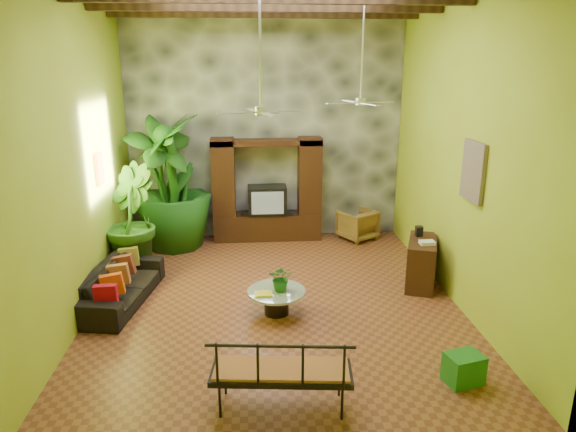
{
  "coord_description": "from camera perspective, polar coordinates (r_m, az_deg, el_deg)",
  "views": [
    {
      "loc": [
        -0.4,
        -7.91,
        3.9
      ],
      "look_at": [
        0.24,
        0.2,
        1.42
      ],
      "focal_mm": 32.0,
      "sensor_mm": 36.0,
      "label": 1
    }
  ],
  "objects": [
    {
      "name": "tall_plant_a",
      "position": [
        11.04,
        -13.69,
        3.43
      ],
      "size": [
        1.79,
        1.69,
        2.82
      ],
      "primitive_type": "imported",
      "rotation": [
        0.0,
        0.0,
        0.63
      ],
      "color": "#205716",
      "rests_on": "ground"
    },
    {
      "name": "sofa",
      "position": [
        9.06,
        -18.21,
        -7.29
      ],
      "size": [
        1.19,
        2.23,
        0.62
      ],
      "primitive_type": "imported",
      "rotation": [
        0.0,
        0.0,
        1.4
      ],
      "color": "black",
      "rests_on": "ground"
    },
    {
      "name": "wall_art_painting",
      "position": [
        8.2,
        19.88,
        4.69
      ],
      "size": [
        0.06,
        0.7,
        0.9
      ],
      "primitive_type": "cube",
      "color": "#275F91",
      "rests_on": "right_wall"
    },
    {
      "name": "ceiling_fan_back",
      "position": [
        9.34,
        8.12,
        13.73
      ],
      "size": [
        1.28,
        1.28,
        1.86
      ],
      "color": "silver",
      "rests_on": "ceiling"
    },
    {
      "name": "green_bin",
      "position": [
        7.06,
        18.93,
        -15.74
      ],
      "size": [
        0.51,
        0.43,
        0.39
      ],
      "primitive_type": "cube",
      "rotation": [
        0.0,
        0.0,
        0.25
      ],
      "color": "#1E712B",
      "rests_on": "ground"
    },
    {
      "name": "left_wall",
      "position": [
        8.44,
        -22.5,
        6.12
      ],
      "size": [
        0.02,
        7.0,
        5.0
      ],
      "primitive_type": "cube",
      "color": "#9FA926",
      "rests_on": "ground"
    },
    {
      "name": "ground",
      "position": [
        8.82,
        -1.44,
        -9.29
      ],
      "size": [
        7.0,
        7.0,
        0.0
      ],
      "primitive_type": "plane",
      "color": "brown",
      "rests_on": "ground"
    },
    {
      "name": "right_wall",
      "position": [
        8.72,
        18.67,
        6.83
      ],
      "size": [
        0.02,
        7.0,
        5.0
      ],
      "primitive_type": "cube",
      "color": "#9FA926",
      "rests_on": "ground"
    },
    {
      "name": "tall_plant_c",
      "position": [
        11.1,
        -12.78,
        3.65
      ],
      "size": [
        1.81,
        1.81,
        2.85
      ],
      "primitive_type": "imported",
      "rotation": [
        0.0,
        0.0,
        4.86
      ],
      "color": "#1C5716",
      "rests_on": "ground"
    },
    {
      "name": "wicker_armchair",
      "position": [
        11.7,
        7.71,
        -0.93
      ],
      "size": [
        1.01,
        1.02,
        0.68
      ],
      "primitive_type": "imported",
      "rotation": [
        0.0,
        0.0,
        3.69
      ],
      "color": "#925E35",
      "rests_on": "ground"
    },
    {
      "name": "ceiling_fan_front",
      "position": [
        7.52,
        -3.03,
        13.13
      ],
      "size": [
        1.28,
        1.28,
        1.86
      ],
      "color": "silver",
      "rests_on": "ceiling"
    },
    {
      "name": "stone_accent_wall",
      "position": [
        11.44,
        -2.49,
        9.89
      ],
      "size": [
        5.98,
        0.1,
        4.98
      ],
      "primitive_type": "cube",
      "color": "#3B3E43",
      "rests_on": "ground"
    },
    {
      "name": "side_console",
      "position": [
        9.52,
        14.6,
        -5.05
      ],
      "size": [
        0.82,
        1.16,
        0.85
      ],
      "primitive_type": "cube",
      "rotation": [
        0.0,
        0.0,
        -0.36
      ],
      "color": "#3D2613",
      "rests_on": "ground"
    },
    {
      "name": "yellow_tray",
      "position": [
        8.07,
        -2.74,
        -8.64
      ],
      "size": [
        0.28,
        0.2,
        0.03
      ],
      "primitive_type": "cube",
      "rotation": [
        0.0,
        0.0,
        0.02
      ],
      "color": "#FFFE1B",
      "rests_on": "coffee_table"
    },
    {
      "name": "iron_bench",
      "position": [
        6.06,
        -0.69,
        -16.76
      ],
      "size": [
        1.67,
        0.75,
        0.57
      ],
      "rotation": [
        0.0,
        0.0,
        -0.11
      ],
      "color": "black",
      "rests_on": "ground"
    },
    {
      "name": "coffee_table",
      "position": [
        8.28,
        -1.29,
        -9.16
      ],
      "size": [
        0.93,
        0.93,
        0.4
      ],
      "rotation": [
        0.0,
        0.0,
        -0.37
      ],
      "color": "black",
      "rests_on": "ground"
    },
    {
      "name": "tall_plant_b",
      "position": [
        10.05,
        -17.22,
        -0.38
      ],
      "size": [
        1.25,
        1.38,
        2.07
      ],
      "primitive_type": "imported",
      "rotation": [
        0.0,
        0.0,
        1.91
      ],
      "color": "#275A17",
      "rests_on": "ground"
    },
    {
      "name": "wall_art_mask",
      "position": [
        9.44,
        -20.21,
        4.91
      ],
      "size": [
        0.06,
        0.32,
        0.55
      ],
      "primitive_type": "cube",
      "color": "gold",
      "rests_on": "left_wall"
    },
    {
      "name": "entertainment_center",
      "position": [
        11.43,
        -2.34,
        2.05
      ],
      "size": [
        2.4,
        0.55,
        2.3
      ],
      "color": "#321B0D",
      "rests_on": "ground"
    },
    {
      "name": "centerpiece_plant",
      "position": [
        8.12,
        -0.75,
        -6.91
      ],
      "size": [
        0.43,
        0.39,
        0.43
      ],
      "primitive_type": "imported",
      "rotation": [
        0.0,
        0.0,
        -0.15
      ],
      "color": "#175817",
      "rests_on": "coffee_table"
    },
    {
      "name": "back_wall",
      "position": [
        11.5,
        -2.51,
        9.93
      ],
      "size": [
        6.0,
        0.02,
        5.0
      ],
      "primitive_type": "cube",
      "color": "#9FA926",
      "rests_on": "ground"
    }
  ]
}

